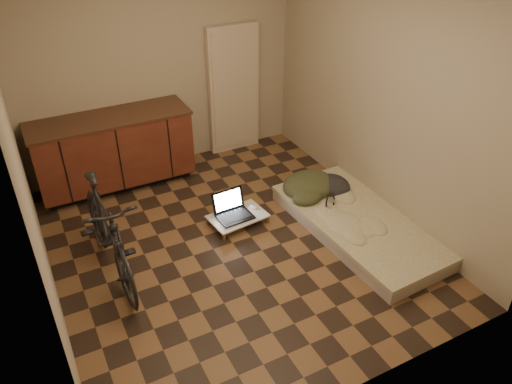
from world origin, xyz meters
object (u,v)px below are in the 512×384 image
bicycle (107,228)px  lap_desk (238,217)px  laptop (233,211)px  futon (359,224)px

bicycle → lap_desk: bicycle is taller
bicycle → laptop: 1.42m
bicycle → lap_desk: size_ratio=2.49×
bicycle → laptop: bearing=6.3°
lap_desk → laptop: 0.08m
futon → laptop: bearing=143.5°
laptop → futon: bearing=-36.8°
futon → lap_desk: (-1.10, 0.73, 0.00)m
futon → lap_desk: size_ratio=3.15×
bicycle → futon: bearing=-14.8°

